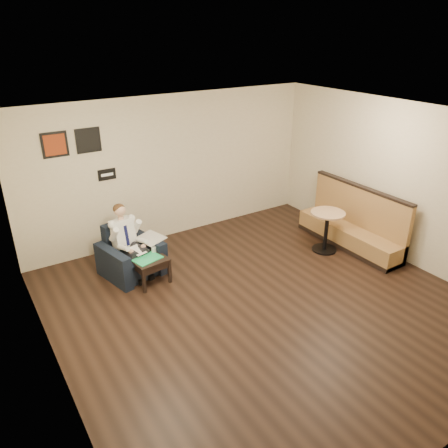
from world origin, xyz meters
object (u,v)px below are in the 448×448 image
coffee_mug (154,250)px  smartphone (146,253)px  armchair (131,251)px  side_table (149,270)px  green_folder (147,259)px  banquette (351,218)px  cafe_table (326,231)px  seated_man (134,245)px

coffee_mug → smartphone: size_ratio=0.68×
armchair → coffee_mug: armchair is taller
smartphone → side_table: bearing=-97.4°
side_table → green_folder: 0.23m
banquette → cafe_table: banquette is taller
green_folder → smartphone: bearing=72.9°
cafe_table → seated_man: bearing=162.7°
green_folder → smartphone: (0.06, 0.19, -0.00)m
side_table → banquette: banquette is taller
green_folder → smartphone: size_ratio=3.21×
coffee_mug → cafe_table: 3.24m
armchair → side_table: bearing=-82.8°
seated_man → banquette: seated_man is taller
armchair → banquette: (3.95, -1.26, 0.15)m
banquette → cafe_table: bearing=170.0°
coffee_mug → side_table: bearing=-139.5°
side_table → coffee_mug: (0.16, 0.14, 0.27)m
banquette → side_table: bearing=167.3°
green_folder → cafe_table: size_ratio=0.57×
green_folder → armchair: bearing=105.6°
banquette → cafe_table: (-0.53, 0.09, -0.19)m
green_folder → smartphone: 0.19m
smartphone → banquette: banquette is taller
cafe_table → banquette: bearing=-10.0°
armchair → green_folder: (0.12, -0.42, 0.02)m
seated_man → smartphone: 0.24m
smartphone → banquette: size_ratio=0.06×
coffee_mug → cafe_table: size_ratio=0.12×
smartphone → banquette: bearing=-12.0°
cafe_table → smartphone: bearing=164.0°
side_table → armchair: bearing=110.0°
seated_man → green_folder: (0.09, -0.31, -0.14)m
coffee_mug → banquette: size_ratio=0.04×
green_folder → coffee_mug: bearing=40.5°
armchair → side_table: (0.15, -0.40, -0.21)m
green_folder → coffee_mug: coffee_mug is taller
armchair → cafe_table: armchair is taller
coffee_mug → banquette: bearing=-15.3°
coffee_mug → banquette: (3.64, -1.00, 0.09)m
armchair → side_table: 0.47m
armchair → smartphone: armchair is taller
green_folder → cafe_table: cafe_table is taller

